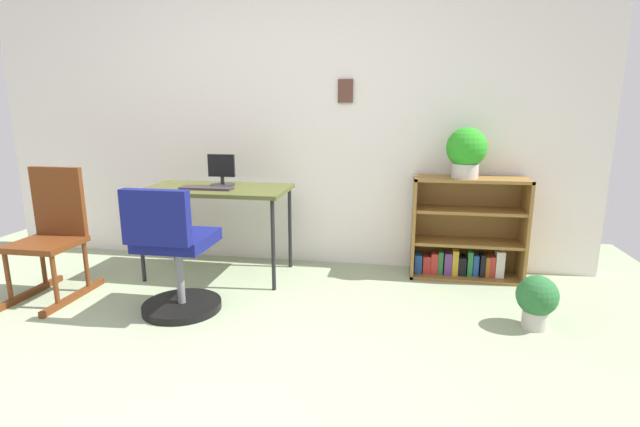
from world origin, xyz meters
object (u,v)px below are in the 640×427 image
object	(u,v)px
desk	(217,194)
bookshelf_low	(465,233)
office_chair	(174,259)
rocking_chair	(52,233)
keyboard	(206,188)
potted_plant_on_shelf	(466,151)
potted_plant_floor	(537,299)
monitor	(222,172)

from	to	relation	value
desk	bookshelf_low	xyz separation A→B (m)	(1.96, 0.30, -0.31)
desk	office_chair	xyz separation A→B (m)	(0.01, -0.77, -0.29)
desk	rocking_chair	bearing A→B (deg)	-149.07
keyboard	potted_plant_on_shelf	size ratio (longest dim) A/B	1.07
rocking_chair	potted_plant_on_shelf	bearing A→B (deg)	16.27
keyboard	potted_plant_floor	xyz separation A→B (m)	(2.32, -0.48, -0.54)
office_chair	potted_plant_on_shelf	distance (m)	2.25
desk	rocking_chair	world-z (taller)	rocking_chair
desk	keyboard	size ratio (longest dim) A/B	2.78
monitor	rocking_chair	size ratio (longest dim) A/B	0.27
monitor	potted_plant_on_shelf	bearing A→B (deg)	4.70
desk	rocking_chair	distance (m)	1.19
keyboard	potted_plant_floor	bearing A→B (deg)	-11.78
monitor	keyboard	xyz separation A→B (m)	(-0.05, -0.20, -0.10)
desk	monitor	world-z (taller)	monitor
bookshelf_low	monitor	bearing A→B (deg)	-173.81
office_chair	bookshelf_low	bearing A→B (deg)	28.88
desk	potted_plant_floor	world-z (taller)	desk
monitor	keyboard	bearing A→B (deg)	-105.08
desk	bookshelf_low	bearing A→B (deg)	8.83
office_chair	rocking_chair	size ratio (longest dim) A/B	0.94
potted_plant_on_shelf	office_chair	bearing A→B (deg)	-151.82
office_chair	potted_plant_floor	xyz separation A→B (m)	(2.27, 0.18, -0.19)
keyboard	bookshelf_low	world-z (taller)	bookshelf_low
potted_plant_floor	desk	bearing A→B (deg)	165.58
rocking_chair	potted_plant_floor	world-z (taller)	rocking_chair
monitor	potted_plant_floor	size ratio (longest dim) A/B	0.75
office_chair	bookshelf_low	world-z (taller)	office_chair
rocking_chair	potted_plant_on_shelf	xyz separation A→B (m)	(2.92, 0.85, 0.55)
desk	potted_plant_on_shelf	distance (m)	1.96
potted_plant_on_shelf	rocking_chair	bearing A→B (deg)	-163.73
rocking_chair	bookshelf_low	xyz separation A→B (m)	(2.96, 0.91, -0.11)
potted_plant_floor	office_chair	bearing A→B (deg)	-175.34
monitor	office_chair	bearing A→B (deg)	-90.30
office_chair	potted_plant_on_shelf	bearing A→B (deg)	28.18
rocking_chair	desk	bearing A→B (deg)	30.93
rocking_chair	office_chair	bearing A→B (deg)	-9.40
office_chair	potted_plant_on_shelf	size ratio (longest dim) A/B	2.26
rocking_chair	potted_plant_floor	size ratio (longest dim) A/B	2.73
potted_plant_on_shelf	potted_plant_floor	world-z (taller)	potted_plant_on_shelf
office_chair	rocking_chair	world-z (taller)	rocking_chair
keyboard	bookshelf_low	xyz separation A→B (m)	(2.00, 0.41, -0.37)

